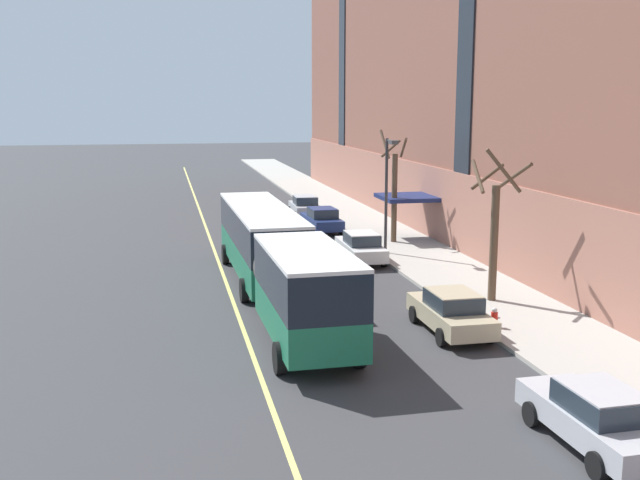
# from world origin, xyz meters

# --- Properties ---
(ground_plane) EXTENTS (260.00, 260.00, 0.00)m
(ground_plane) POSITION_xyz_m (0.00, 0.00, 0.00)
(ground_plane) COLOR #38383A
(sidewalk) EXTENTS (4.73, 160.00, 0.15)m
(sidewalk) POSITION_xyz_m (8.83, 3.00, 0.07)
(sidewalk) COLOR #ADA89E
(sidewalk) RESTS_ON ground
(city_bus) EXTENTS (3.09, 19.58, 3.44)m
(city_bus) POSITION_xyz_m (-0.17, 5.83, 2.01)
(city_bus) COLOR #1E704C
(city_bus) RESTS_ON ground
(parked_car_navy_0) EXTENTS (2.13, 4.60, 1.56)m
(parked_car_navy_0) POSITION_xyz_m (5.28, 22.12, 0.78)
(parked_car_navy_0) COLOR navy
(parked_car_navy_0) RESTS_ON ground
(parked_car_silver_2) EXTENTS (1.98, 4.62, 1.56)m
(parked_car_silver_2) POSITION_xyz_m (5.31, -8.92, 0.78)
(parked_car_silver_2) COLOR #B7B7BC
(parked_car_silver_2) RESTS_ON ground
(parked_car_white_3) EXTENTS (1.99, 4.70, 1.56)m
(parked_car_white_3) POSITION_xyz_m (5.36, 12.80, 0.78)
(parked_car_white_3) COLOR silver
(parked_car_white_3) RESTS_ON ground
(parked_car_silver_4) EXTENTS (2.02, 4.24, 1.56)m
(parked_car_silver_4) POSITION_xyz_m (5.37, 28.42, 0.78)
(parked_car_silver_4) COLOR #B7B7BC
(parked_car_silver_4) RESTS_ON ground
(parked_car_champagne_6) EXTENTS (1.96, 4.57, 1.56)m
(parked_car_champagne_6) POSITION_xyz_m (5.35, 0.35, 0.78)
(parked_car_champagne_6) COLOR #BCAD89
(parked_car_champagne_6) RESTS_ON ground
(street_tree_mid_block) EXTENTS (2.15, 2.03, 6.25)m
(street_tree_mid_block) POSITION_xyz_m (8.50, 3.77, 3.22)
(street_tree_mid_block) COLOR brown
(street_tree_mid_block) RESTS_ON sidewalk
(street_tree_far_uptown) EXTENTS (1.36, 1.49, 6.45)m
(street_tree_far_uptown) POSITION_xyz_m (8.47, 17.16, 3.18)
(street_tree_far_uptown) COLOR brown
(street_tree_far_uptown) RESTS_ON sidewalk
(street_lamp) EXTENTS (0.36, 1.48, 6.12)m
(street_lamp) POSITION_xyz_m (7.07, 13.84, 3.96)
(street_lamp) COLOR #2D2D30
(street_lamp) RESTS_ON sidewalk
(fire_hydrant) EXTENTS (0.42, 0.24, 0.72)m
(fire_hydrant) POSITION_xyz_m (6.97, 0.24, 0.49)
(fire_hydrant) COLOR red
(fire_hydrant) RESTS_ON sidewalk
(lane_centerline) EXTENTS (0.16, 140.00, 0.01)m
(lane_centerline) POSITION_xyz_m (-1.87, 3.00, 0.00)
(lane_centerline) COLOR #E0D66B
(lane_centerline) RESTS_ON ground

